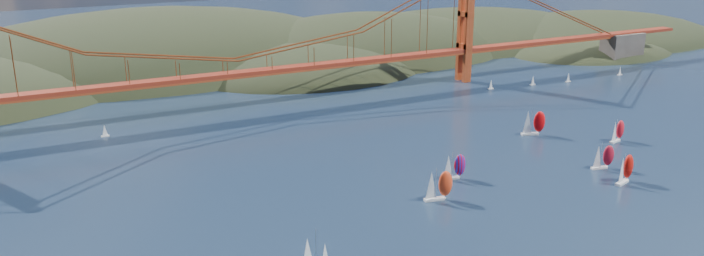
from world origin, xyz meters
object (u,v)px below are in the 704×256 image
at_px(racer_2, 603,156).
at_px(racer_4, 617,131).
at_px(racer_0, 438,185).
at_px(racer_3, 533,122).
at_px(racer_rwb, 454,166).
at_px(racer_1, 625,169).

height_order(racer_2, racer_4, racer_2).
height_order(racer_0, racer_3, racer_3).
bearing_deg(racer_3, racer_2, -78.45).
bearing_deg(racer_rwb, racer_3, 32.82).
xyz_separation_m(racer_2, racer_3, (5.40, 39.41, 0.70)).
bearing_deg(racer_2, racer_3, 94.27).
bearing_deg(racer_rwb, racer_2, -8.25).
bearing_deg(racer_4, racer_rwb, 168.62).
bearing_deg(racer_3, racer_4, -24.86).
bearing_deg(racer_0, racer_rwb, 50.85).
distance_m(racer_2, racer_rwb, 51.48).
xyz_separation_m(racer_3, racer_rwb, (-54.60, -24.25, -0.65)).
distance_m(racer_3, racer_rwb, 59.74).
bearing_deg(racer_1, racer_3, 62.39).
xyz_separation_m(racer_1, racer_rwb, (-45.16, 27.72, -0.42)).
relative_size(racer_3, racer_rwb, 1.15).
relative_size(racer_0, racer_2, 1.11).
bearing_deg(racer_1, racer_2, 54.85).
xyz_separation_m(racer_2, racer_rwb, (-49.20, 15.16, 0.05)).
relative_size(racer_2, racer_4, 1.01).
bearing_deg(racer_0, racer_1, -3.85).
xyz_separation_m(racer_3, racer_4, (21.71, -21.12, -0.75)).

